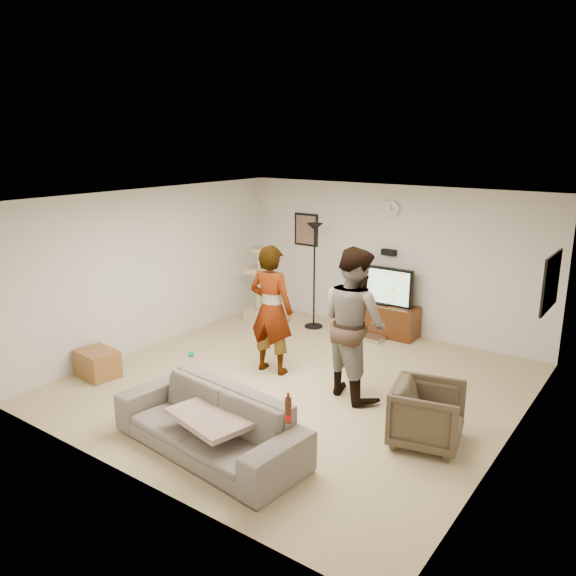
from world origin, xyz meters
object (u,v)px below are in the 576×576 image
Objects in this scene: armchair at (427,415)px; side_table at (98,363)px; sofa at (209,423)px; beer_bottle at (288,410)px; tv_stand at (381,319)px; floor_lamp at (314,276)px; person_left at (271,310)px; tv at (383,286)px; person_right at (354,323)px; cat_tree at (258,283)px.

armchair reaches higher than side_table.
beer_bottle is at bearing 5.68° from sofa.
beer_bottle is at bearing -74.33° from tv_stand.
floor_lamp is at bearing 70.20° from side_table.
sofa is at bearing 104.95° from person_left.
tv is 1.89× the size of side_table.
tv is 4.48m from sofa.
tv is at bearing -107.86° from person_left.
person_right reaches higher than sofa.
floor_lamp is 1.00× the size of person_left.
person_right reaches higher than tv_stand.
floor_lamp is 2.07m from person_left.
tv is 0.48× the size of sofa.
beer_bottle is 0.44× the size of side_table.
person_left is (-0.54, -2.36, 0.07)m from tv.
floor_lamp is 7.34× the size of beer_bottle.
cat_tree reaches higher than tv.
tv_stand reaches higher than side_table.
tv is at bearing 15.06° from cat_tree.
floor_lamp is 3.85m from side_table.
side_table is (-3.16, -1.58, -0.79)m from person_right.
tv is at bearing 21.69° from armchair.
person_left is 0.82× the size of sofa.
armchair is (2.03, -2.96, 0.08)m from tv_stand.
cat_tree reaches higher than beer_bottle.
person_right is at bearing 26.57° from side_table.
tv_stand is 1.35m from floor_lamp.
floor_lamp reaches higher than tv_stand.
tv_stand is at bearing 98.47° from sofa.
armchair reaches higher than tv_stand.
armchair is at bearing 177.50° from person_right.
tv is at bearing 105.67° from beer_bottle.
tv_stand is 2.57m from person_right.
cat_tree is at bearing -52.14° from person_left.
beer_bottle is at bearing -8.09° from side_table.
tv reaches higher than armchair.
person_left is 2.75m from beer_bottle.
sofa is at bearing -87.20° from tv.
floor_lamp is 2.44× the size of armchair.
sofa is (0.22, -4.45, 0.06)m from tv_stand.
side_table is (-2.40, -3.93, -0.07)m from tv_stand.
person_right is 3.62m from side_table.
person_left reaches higher than armchair.
sofa is at bearing 116.61° from armchair.
cat_tree is 0.61× the size of sofa.
tv_stand is 0.69× the size of person_left.
tv_stand is at bearing -48.80° from person_right.
cat_tree is 5.46× the size of beer_bottle.
beer_bottle is at bearing -48.35° from cat_tree.
person_left is at bearing 130.60° from beer_bottle.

